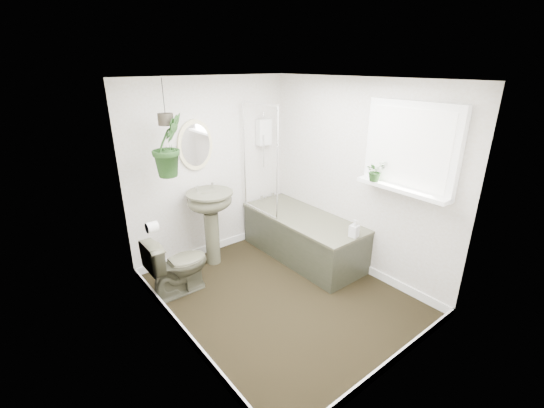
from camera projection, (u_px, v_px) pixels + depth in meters
floor at (280, 295)px, 4.09m from camera, size 2.30×2.80×0.02m
ceiling at (282, 78)px, 3.25m from camera, size 2.30×2.80×0.02m
wall_back at (212, 169)px, 4.70m from camera, size 2.30×0.02×2.30m
wall_front at (405, 252)px, 2.64m from camera, size 2.30×0.02×2.30m
wall_left at (174, 230)px, 3.00m from camera, size 0.02×2.80×2.30m
wall_right at (356, 178)px, 4.35m from camera, size 0.02×2.80×2.30m
skirting at (280, 291)px, 4.07m from camera, size 2.30×2.80×0.10m
bathtub at (303, 236)px, 4.81m from camera, size 0.72×1.72×0.58m
bath_screen at (260, 160)px, 4.62m from camera, size 0.04×0.72×1.40m
shower_box at (264, 132)px, 4.97m from camera, size 0.20×0.10×0.35m
oval_mirror at (196, 145)px, 4.42m from camera, size 0.46×0.03×0.62m
wall_sconce at (166, 158)px, 4.22m from camera, size 0.04×0.04×0.22m
toilet_roll_holder at (152, 227)px, 3.64m from camera, size 0.11×0.11×0.11m
window_recess at (411, 147)px, 3.61m from camera, size 0.08×1.00×0.90m
window_sill at (401, 189)px, 3.72m from camera, size 0.18×1.00×0.04m
window_blinds at (408, 148)px, 3.59m from camera, size 0.01×0.86×0.76m
toilet at (178, 265)px, 4.03m from camera, size 0.68×0.39×0.69m
pedestal_sink at (212, 228)px, 4.59m from camera, size 0.63×0.55×0.98m
sill_plant at (375, 171)px, 3.87m from camera, size 0.24×0.22×0.22m
hanging_plant at (168, 146)px, 3.86m from camera, size 0.43×0.38×0.67m
soap_bottle at (354, 228)px, 4.12m from camera, size 0.11×0.11×0.21m
hanging_pot at (166, 119)px, 3.76m from camera, size 0.16×0.16×0.12m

